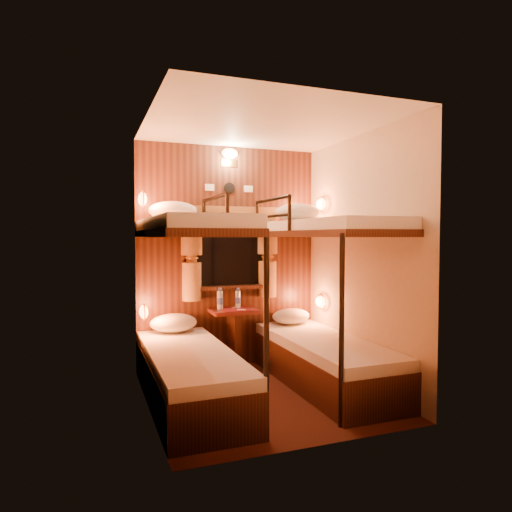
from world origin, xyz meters
name	(u,v)px	position (x,y,z in m)	size (l,w,h in m)	color
floor	(263,395)	(0.00, 0.00, 0.00)	(2.10, 2.10, 0.00)	#3D1510
ceiling	(263,125)	(0.00, 0.00, 2.40)	(2.10, 2.10, 0.00)	silver
wall_back	(229,257)	(0.00, 1.05, 1.20)	(2.40, 2.40, 0.00)	#C6B293
wall_front	(320,270)	(0.00, -1.05, 1.20)	(2.40, 2.40, 0.00)	#C6B293
wall_left	(148,264)	(-1.00, 0.00, 1.20)	(2.40, 2.40, 0.00)	#C6B293
wall_right	(360,260)	(1.00, 0.00, 1.20)	(2.40, 2.40, 0.00)	#C6B293
back_panel	(229,257)	(0.00, 1.04, 1.20)	(2.00, 0.03, 2.40)	black
bunk_left	(190,338)	(-0.65, 0.07, 0.56)	(0.72, 1.90, 1.82)	black
bunk_right	(324,327)	(0.65, 0.07, 0.56)	(0.72, 1.90, 1.82)	black
window	(230,259)	(0.00, 1.00, 1.18)	(1.00, 0.12, 0.79)	black
curtains	(231,251)	(0.00, 0.97, 1.26)	(1.10, 0.22, 1.00)	brown
back_fixtures	(230,161)	(0.00, 1.00, 2.25)	(0.54, 0.09, 0.48)	black
reading_lamps	(239,254)	(0.00, 0.70, 1.24)	(2.00, 0.20, 1.25)	orange
table	(234,331)	(0.00, 0.85, 0.41)	(0.50, 0.34, 0.66)	#5E1615
bottle_left	(220,300)	(-0.14, 0.89, 0.75)	(0.07, 0.07, 0.23)	#99BFE5
bottle_right	(238,299)	(0.06, 0.91, 0.75)	(0.06, 0.06, 0.22)	#99BFE5
sachet_a	(241,310)	(0.05, 0.77, 0.65)	(0.09, 0.07, 0.01)	silver
sachet_b	(234,308)	(0.03, 0.94, 0.65)	(0.07, 0.05, 0.01)	silver
pillow_lower_left	(174,323)	(-0.65, 0.84, 0.55)	(0.47, 0.34, 0.19)	silver
pillow_lower_right	(291,316)	(0.65, 0.82, 0.54)	(0.43, 0.31, 0.17)	silver
pillow_upper_left	(173,211)	(-0.65, 0.82, 1.68)	(0.49, 0.35, 0.19)	silver
pillow_upper_right	(298,212)	(0.65, 0.66, 1.68)	(0.48, 0.35, 0.19)	silver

